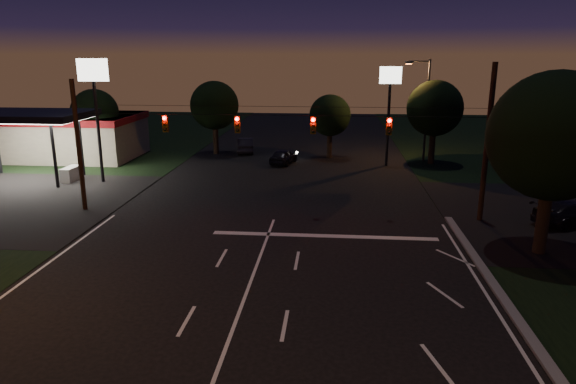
# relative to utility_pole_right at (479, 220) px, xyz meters

# --- Properties ---
(ground) EXTENTS (140.00, 140.00, 0.00)m
(ground) POSITION_rel_utility_pole_right_xyz_m (-12.00, -15.00, 0.00)
(ground) COLOR black
(ground) RESTS_ON ground
(stop_bar) EXTENTS (12.00, 0.50, 0.01)m
(stop_bar) POSITION_rel_utility_pole_right_xyz_m (-9.00, -3.50, 0.01)
(stop_bar) COLOR silver
(stop_bar) RESTS_ON ground
(utility_pole_right) EXTENTS (0.30, 0.30, 9.00)m
(utility_pole_right) POSITION_rel_utility_pole_right_xyz_m (0.00, 0.00, 0.00)
(utility_pole_right) COLOR black
(utility_pole_right) RESTS_ON ground
(utility_pole_left) EXTENTS (0.28, 0.28, 8.00)m
(utility_pole_left) POSITION_rel_utility_pole_right_xyz_m (-24.00, 0.00, 0.00)
(utility_pole_left) COLOR black
(utility_pole_left) RESTS_ON ground
(signal_span) EXTENTS (24.00, 0.40, 1.56)m
(signal_span) POSITION_rel_utility_pole_right_xyz_m (-12.00, -0.04, 5.50)
(signal_span) COLOR black
(signal_span) RESTS_ON ground
(gas_station) EXTENTS (14.20, 16.10, 5.25)m
(gas_station) POSITION_rel_utility_pole_right_xyz_m (-33.86, 15.39, 2.38)
(gas_station) COLOR gray
(gas_station) RESTS_ON ground
(pole_sign_left_near) EXTENTS (2.20, 0.30, 9.10)m
(pole_sign_left_near) POSITION_rel_utility_pole_right_xyz_m (-26.00, 7.00, 6.98)
(pole_sign_left_near) COLOR black
(pole_sign_left_near) RESTS_ON ground
(pole_sign_right) EXTENTS (1.80, 0.30, 8.40)m
(pole_sign_right) POSITION_rel_utility_pole_right_xyz_m (-4.00, 15.00, 6.24)
(pole_sign_right) COLOR black
(pole_sign_right) RESTS_ON ground
(street_light_right_far) EXTENTS (2.20, 0.35, 9.00)m
(street_light_right_far) POSITION_rel_utility_pole_right_xyz_m (-0.76, 17.00, 5.24)
(street_light_right_far) COLOR black
(street_light_right_far) RESTS_ON ground
(tree_right_near) EXTENTS (6.00, 6.00, 8.76)m
(tree_right_near) POSITION_rel_utility_pole_right_xyz_m (1.53, -4.83, 5.68)
(tree_right_near) COLOR black
(tree_right_near) RESTS_ON ground
(tree_far_a) EXTENTS (4.20, 4.20, 6.42)m
(tree_far_a) POSITION_rel_utility_pole_right_xyz_m (-29.98, 15.12, 4.26)
(tree_far_a) COLOR black
(tree_far_a) RESTS_ON ground
(tree_far_b) EXTENTS (4.60, 4.60, 6.98)m
(tree_far_b) POSITION_rel_utility_pole_right_xyz_m (-19.98, 19.13, 4.61)
(tree_far_b) COLOR black
(tree_far_b) RESTS_ON ground
(tree_far_c) EXTENTS (3.80, 3.80, 5.86)m
(tree_far_c) POSITION_rel_utility_pole_right_xyz_m (-8.98, 18.10, 3.90)
(tree_far_c) COLOR black
(tree_far_c) RESTS_ON ground
(tree_far_d) EXTENTS (4.80, 4.80, 7.30)m
(tree_far_d) POSITION_rel_utility_pole_right_xyz_m (0.02, 16.13, 4.83)
(tree_far_d) COLOR black
(tree_far_d) RESTS_ON ground
(tree_far_e) EXTENTS (4.00, 4.00, 6.18)m
(tree_far_e) POSITION_rel_utility_pole_right_xyz_m (8.02, 14.11, 4.11)
(tree_far_e) COLOR black
(tree_far_e) RESTS_ON ground
(car_oncoming_a) EXTENTS (2.43, 4.13, 1.32)m
(car_oncoming_a) POSITION_rel_utility_pole_right_xyz_m (-13.00, 14.90, 0.66)
(car_oncoming_a) COLOR black
(car_oncoming_a) RESTS_ON ground
(car_oncoming_b) EXTENTS (2.23, 4.52, 1.43)m
(car_oncoming_b) POSITION_rel_utility_pole_right_xyz_m (-17.31, 20.13, 0.71)
(car_oncoming_b) COLOR black
(car_oncoming_b) RESTS_ON ground
(car_cross) EXTENTS (5.27, 3.49, 1.42)m
(car_cross) POSITION_rel_utility_pole_right_xyz_m (5.09, -0.43, 0.71)
(car_cross) COLOR black
(car_cross) RESTS_ON ground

